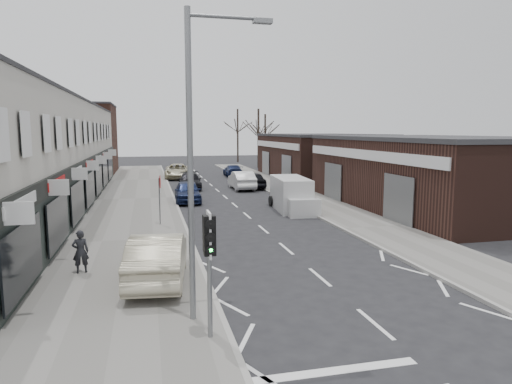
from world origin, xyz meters
TOP-DOWN VIEW (x-y plane):
  - ground at (0.00, 0.00)m, footprint 160.00×160.00m
  - pavement_left at (-6.75, 22.00)m, footprint 5.50×64.00m
  - pavement_right at (5.75, 22.00)m, footprint 3.50×64.00m
  - shop_terrace_left at (-13.50, 19.50)m, footprint 8.00×41.00m
  - brick_block_far at (-13.50, 45.00)m, footprint 8.00×10.00m
  - right_unit_near at (12.50, 14.00)m, footprint 10.00×18.00m
  - right_unit_far at (12.50, 34.00)m, footprint 10.00×16.00m
  - tree_far_a at (9.00, 48.00)m, footprint 3.60×3.60m
  - tree_far_b at (11.50, 54.00)m, footprint 3.60×3.60m
  - tree_far_c at (8.50, 60.00)m, footprint 3.60×3.60m
  - traffic_light at (-4.40, -2.02)m, footprint 0.28×0.60m
  - street_lamp at (-4.53, -0.80)m, footprint 2.23×0.22m
  - warning_sign at (-5.16, 12.00)m, footprint 0.12×0.80m
  - white_van at (3.18, 15.15)m, footprint 2.30×5.56m
  - sedan_on_pavement at (-5.52, 2.59)m, footprint 2.27×5.08m
  - pedestrian at (-8.15, 4.09)m, footprint 0.61×0.46m
  - parked_car_left_a at (-3.04, 20.07)m, footprint 1.97×4.52m
  - parked_car_left_b at (-2.20, 27.40)m, footprint 2.27×4.90m
  - parked_car_left_c at (-2.70, 36.60)m, footprint 2.98×5.76m
  - parked_car_right_a at (2.20, 26.25)m, footprint 1.68×4.82m
  - parked_car_right_b at (3.25, 26.69)m, footprint 1.81×4.37m
  - parked_car_right_c at (3.50, 37.50)m, footprint 2.03×4.57m

SIDE VIEW (x-z plane):
  - ground at x=0.00m, z-range 0.00..0.00m
  - tree_far_a at x=9.00m, z-range -4.00..4.00m
  - tree_far_b at x=11.50m, z-range -3.75..3.75m
  - tree_far_c at x=8.50m, z-range -4.25..4.25m
  - pavement_left at x=-6.75m, z-range 0.00..0.12m
  - pavement_right at x=5.75m, z-range 0.00..0.12m
  - parked_car_right_c at x=3.50m, z-range 0.00..1.30m
  - parked_car_left_b at x=-2.20m, z-range 0.00..1.39m
  - parked_car_right_b at x=3.25m, z-range 0.00..1.48m
  - parked_car_left_a at x=-3.04m, z-range 0.00..1.52m
  - parked_car_left_c at x=-2.70m, z-range 0.00..1.55m
  - parked_car_right_a at x=2.20m, z-range 0.00..1.59m
  - pedestrian at x=-8.15m, z-range 0.12..1.65m
  - sedan_on_pavement at x=-5.52m, z-range 0.12..1.74m
  - white_van at x=3.18m, z-range -0.06..2.05m
  - warning_sign at x=-5.16m, z-range 0.85..3.55m
  - right_unit_near at x=12.50m, z-range 0.00..4.50m
  - right_unit_far at x=12.50m, z-range 0.00..4.50m
  - traffic_light at x=-4.40m, z-range 0.86..3.96m
  - shop_terrace_left at x=-13.50m, z-range 0.00..7.10m
  - brick_block_far at x=-13.50m, z-range 0.00..8.00m
  - street_lamp at x=-4.53m, z-range 0.62..8.62m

